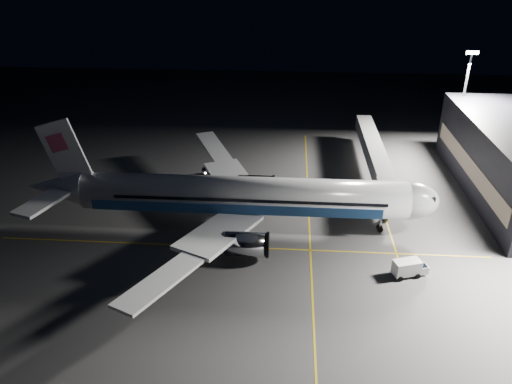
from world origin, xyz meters
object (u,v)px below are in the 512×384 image
Objects in this scene: jet_bridge at (376,156)px; service_truck at (410,267)px; safety_cone_c at (207,182)px; baggage_tug at (208,171)px; safety_cone_a at (284,212)px; safety_cone_b at (285,185)px; floodlight_mast_north at (464,94)px; airliner at (236,196)px.

jet_bridge is 29.22m from service_truck.
service_truck reaches higher than safety_cone_c.
baggage_tug is 3.57× the size of safety_cone_a.
jet_bridge reaches higher than safety_cone_b.
baggage_tug is 19.78m from safety_cone_a.
service_truck is 7.07× the size of safety_cone_a.
floodlight_mast_north is 4.26× the size of service_truck.
safety_cone_a is at bearing 30.49° from airliner.
floodlight_mast_north is 40.32m from safety_cone_b.
jet_bridge is 17.06m from safety_cone_b.
airliner reaches higher than safety_cone_b.
floodlight_mast_north is at bearing 27.88° from safety_cone_b.
floodlight_mast_north is at bearing 49.75° from service_truck.
airliner is 16.43m from safety_cone_b.
floodlight_mast_north is at bearing 20.54° from safety_cone_c.
airliner is at bearing -71.70° from baggage_tug.
airliner is 12.65× the size of service_truck.
airliner is 19.73m from baggage_tug.
service_truck is 30.01m from safety_cone_b.
safety_cone_c is (-30.63, 24.96, -0.92)m from service_truck.
safety_cone_b is at bearing 63.19° from airliner.
airliner is 25.07× the size of baggage_tug.
jet_bridge is 50.06× the size of safety_cone_a.
airliner is 26.41m from service_truck.
jet_bridge reaches higher than safety_cone_c.
jet_bridge is 30.52m from baggage_tug.
safety_cone_c is at bearing 116.32° from airliner.
airliner is 89.47× the size of safety_cone_a.
safety_cone_a is 1.07× the size of safety_cone_c.
airliner is 52.56m from floodlight_mast_north.
airliner is at bearing -141.96° from jet_bridge.
safety_cone_a reaches higher than safety_cone_c.
floodlight_mast_north reaches higher than baggage_tug.
service_truck is 42.25m from baggage_tug.
safety_cone_c is (-14.00, 0.00, 0.04)m from safety_cone_b.
safety_cone_a is (-16.00, -13.89, -4.24)m from jet_bridge.
baggage_tug is 3.80× the size of safety_cone_c.
safety_cone_b is 14.00m from safety_cone_c.
airliner is 29.31m from jet_bridge.
floodlight_mast_north is at bearing 39.29° from safety_cone_a.
safety_cone_b is (14.28, -3.84, -0.50)m from baggage_tug.
safety_cone_b is at bearing -152.12° from floodlight_mast_north.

